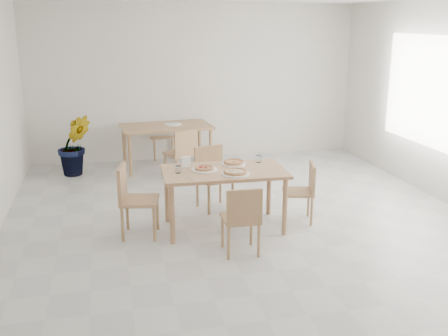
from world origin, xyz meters
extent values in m
plane|color=silver|center=(0.00, 0.00, 0.00)|extent=(7.00, 7.00, 0.00)
plane|color=silver|center=(0.00, 3.50, 1.40)|extent=(6.00, 0.00, 6.00)
plane|color=silver|center=(0.00, -3.50, 1.40)|extent=(6.00, 0.00, 6.00)
cube|color=tan|center=(-0.27, -0.05, 0.73)|extent=(1.51, 0.89, 0.04)
cylinder|color=tan|center=(-0.96, -0.38, 0.35)|extent=(0.06, 0.06, 0.71)
cylinder|color=tan|center=(0.39, -0.42, 0.35)|extent=(0.06, 0.06, 0.71)
cylinder|color=tan|center=(-0.93, 0.32, 0.35)|extent=(0.06, 0.06, 0.71)
cylinder|color=tan|center=(0.41, 0.28, 0.35)|extent=(0.06, 0.06, 0.71)
cube|color=tan|center=(-0.25, -0.78, 0.40)|extent=(0.40, 0.40, 0.04)
cube|color=tan|center=(-0.26, -0.96, 0.60)|extent=(0.39, 0.05, 0.37)
cylinder|color=tan|center=(-0.08, -0.62, 0.19)|extent=(0.03, 0.03, 0.38)
cylinder|color=tan|center=(-0.42, -0.61, 0.19)|extent=(0.03, 0.03, 0.38)
cylinder|color=tan|center=(-0.09, -0.95, 0.19)|extent=(0.03, 0.03, 0.38)
cylinder|color=tan|center=(-0.43, -0.95, 0.19)|extent=(0.03, 0.03, 0.38)
cube|color=tan|center=(-0.24, 0.66, 0.43)|extent=(0.51, 0.51, 0.04)
cube|color=tan|center=(-0.29, 0.84, 0.65)|extent=(0.41, 0.15, 0.40)
cylinder|color=tan|center=(-0.37, 0.44, 0.20)|extent=(0.04, 0.04, 0.41)
cylinder|color=tan|center=(-0.02, 0.53, 0.20)|extent=(0.04, 0.04, 0.41)
cylinder|color=tan|center=(-0.46, 0.79, 0.20)|extent=(0.04, 0.04, 0.41)
cylinder|color=tan|center=(-0.11, 0.88, 0.20)|extent=(0.04, 0.04, 0.41)
cube|color=tan|center=(-1.30, -0.06, 0.44)|extent=(0.51, 0.51, 0.04)
cube|color=tan|center=(-1.49, -0.02, 0.67)|extent=(0.13, 0.43, 0.41)
cylinder|color=tan|center=(-1.16, -0.28, 0.21)|extent=(0.04, 0.04, 0.42)
cylinder|color=tan|center=(-1.08, 0.08, 0.21)|extent=(0.04, 0.04, 0.42)
cylinder|color=tan|center=(-1.52, -0.21, 0.21)|extent=(0.04, 0.04, 0.42)
cylinder|color=tan|center=(-1.45, 0.16, 0.21)|extent=(0.04, 0.04, 0.42)
cube|color=tan|center=(0.70, -0.03, 0.39)|extent=(0.46, 0.46, 0.04)
cube|color=tan|center=(0.87, -0.07, 0.59)|extent=(0.13, 0.38, 0.36)
cylinder|color=tan|center=(0.58, 0.17, 0.19)|extent=(0.03, 0.03, 0.37)
cylinder|color=tan|center=(0.50, -0.14, 0.19)|extent=(0.03, 0.03, 0.37)
cylinder|color=tan|center=(0.90, 0.09, 0.19)|extent=(0.03, 0.03, 0.37)
cylinder|color=tan|center=(0.82, -0.22, 0.19)|extent=(0.03, 0.03, 0.37)
cylinder|color=white|center=(-0.10, 0.17, 0.76)|extent=(0.31, 0.31, 0.02)
cylinder|color=white|center=(-0.18, -0.26, 0.76)|extent=(0.34, 0.34, 0.02)
cylinder|color=white|center=(-0.51, -0.02, 0.76)|extent=(0.32, 0.32, 0.02)
cylinder|color=#E3A16A|center=(-0.10, 0.17, 0.77)|extent=(0.31, 0.31, 0.01)
torus|color=#E3A16A|center=(-0.10, 0.17, 0.78)|extent=(0.31, 0.31, 0.03)
cylinder|color=orange|center=(-0.10, 0.17, 0.78)|extent=(0.23, 0.23, 0.01)
ellipsoid|color=#176618|center=(-0.10, 0.17, 0.79)|extent=(0.05, 0.03, 0.01)
cylinder|color=#E3A16A|center=(-0.18, -0.26, 0.77)|extent=(0.36, 0.36, 0.01)
torus|color=#E3A16A|center=(-0.18, -0.26, 0.78)|extent=(0.36, 0.36, 0.03)
cylinder|color=#F2E3C7|center=(-0.18, -0.26, 0.78)|extent=(0.28, 0.28, 0.01)
cylinder|color=#E3A16A|center=(-0.51, -0.02, 0.77)|extent=(0.31, 0.31, 0.01)
torus|color=#E3A16A|center=(-0.51, -0.02, 0.78)|extent=(0.32, 0.32, 0.03)
cylinder|color=orange|center=(-0.51, -0.02, 0.78)|extent=(0.23, 0.23, 0.01)
cylinder|color=white|center=(0.24, 0.20, 0.80)|extent=(0.07, 0.07, 0.09)
cylinder|color=white|center=(-0.83, -0.05, 0.79)|extent=(0.07, 0.07, 0.09)
cube|color=silver|center=(-0.71, 0.15, 0.76)|extent=(0.13, 0.08, 0.01)
cube|color=white|center=(-0.71, 0.15, 0.83)|extent=(0.12, 0.07, 0.12)
cube|color=silver|center=(-0.52, 0.26, 0.75)|extent=(0.04, 0.17, 0.01)
cube|color=silver|center=(-0.72, -0.33, 0.75)|extent=(0.06, 0.17, 0.01)
cube|color=tan|center=(-0.62, 2.90, 0.73)|extent=(1.59, 1.00, 0.04)
cylinder|color=tan|center=(-1.28, 2.48, 0.35)|extent=(0.06, 0.06, 0.71)
cylinder|color=tan|center=(0.10, 2.60, 0.35)|extent=(0.06, 0.06, 0.71)
cylinder|color=tan|center=(-1.35, 3.20, 0.35)|extent=(0.06, 0.06, 0.71)
cylinder|color=tan|center=(0.03, 3.32, 0.35)|extent=(0.06, 0.06, 0.71)
cube|color=tan|center=(-0.50, 2.16, 0.42)|extent=(0.54, 0.54, 0.04)
cube|color=tan|center=(-0.43, 1.99, 0.64)|extent=(0.39, 0.20, 0.39)
cylinder|color=tan|center=(-0.41, 2.39, 0.20)|extent=(0.04, 0.04, 0.40)
cylinder|color=tan|center=(-0.73, 2.25, 0.20)|extent=(0.04, 0.04, 0.40)
cylinder|color=tan|center=(-0.27, 2.07, 0.20)|extent=(0.04, 0.04, 0.40)
cylinder|color=tan|center=(-0.59, 1.93, 0.20)|extent=(0.04, 0.04, 0.40)
cube|color=tan|center=(-0.67, 3.58, 0.42)|extent=(0.49, 0.49, 0.04)
cube|color=tan|center=(-0.71, 3.76, 0.63)|extent=(0.40, 0.13, 0.39)
cylinder|color=tan|center=(-0.80, 3.37, 0.20)|extent=(0.03, 0.03, 0.40)
cylinder|color=tan|center=(-0.46, 3.45, 0.20)|extent=(0.03, 0.03, 0.40)
cylinder|color=tan|center=(-0.88, 3.71, 0.20)|extent=(0.03, 0.03, 0.40)
cylinder|color=tan|center=(-0.54, 3.79, 0.20)|extent=(0.03, 0.03, 0.40)
cylinder|color=white|center=(-0.51, 2.92, 0.76)|extent=(0.28, 0.28, 0.02)
imported|color=#1F611D|center=(-2.16, 2.78, 0.51)|extent=(0.64, 0.56, 1.01)
camera|label=1|loc=(-1.63, -5.99, 2.50)|focal=42.00mm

